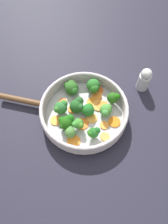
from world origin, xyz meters
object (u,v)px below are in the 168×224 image
object	(u,v)px
carrot_slice_1	(97,96)
salt_shaker	(144,79)
carrot_slice_0	(99,105)
broccoli_floret_0	(66,122)
broccoli_floret_10	(94,86)
carrot_slice_6	(93,102)
carrot_slice_11	(72,109)
carrot_slice_13	(82,124)
broccoli_floret_3	(106,110)
carrot_slice_7	(103,106)
broccoli_floret_5	(61,107)
broccoli_floret_8	(78,105)
skillet	(84,115)
broccoli_floret_9	(78,124)
carrot_slice_12	(63,102)
carrot_slice_10	(97,91)
carrot_slice_8	(74,141)
carrot_slice_3	(56,120)
broccoli_floret_4	(71,88)
broccoli_floret_1	(70,132)
broccoli_floret_6	(88,110)
broccoli_floret_2	(113,98)
broccoli_floret_7	(94,133)
carrot_slice_5	(114,122)
carrot_slice_4	(104,126)
carrot_slice_9	(105,137)

from	to	relation	value
carrot_slice_1	salt_shaker	bearing A→B (deg)	-130.63
carrot_slice_0	broccoli_floret_0	distance (m)	0.14
carrot_slice_1	broccoli_floret_10	bearing A→B (deg)	-26.64
carrot_slice_6	carrot_slice_11	xyz separation A→B (m)	(0.05, 0.06, 0.00)
carrot_slice_13	broccoli_floret_3	xyz separation A→B (m)	(-0.05, -0.07, 0.02)
carrot_slice_7	broccoli_floret_5	xyz separation A→B (m)	(0.11, 0.10, 0.03)
carrot_slice_11	broccoli_floret_8	size ratio (longest dim) A/B	0.55
skillet	salt_shaker	bearing A→B (deg)	-117.89
broccoli_floret_9	carrot_slice_12	bearing A→B (deg)	-28.87
carrot_slice_10	broccoli_floret_8	bearing A→B (deg)	80.36
carrot_slice_8	carrot_slice_12	world-z (taller)	carrot_slice_12
skillet	carrot_slice_1	distance (m)	0.09
carrot_slice_3	broccoli_floret_4	size ratio (longest dim) A/B	0.64
carrot_slice_0	salt_shaker	bearing A→B (deg)	-119.02
broccoli_floret_1	broccoli_floret_6	distance (m)	0.10
carrot_slice_12	salt_shaker	world-z (taller)	salt_shaker
carrot_slice_6	broccoli_floret_2	distance (m)	0.07
carrot_slice_6	broccoli_floret_6	xyz separation A→B (m)	(-0.01, 0.05, 0.02)
carrot_slice_1	broccoli_floret_10	distance (m)	0.04
carrot_slice_11	broccoli_floret_9	bearing A→B (deg)	140.11
carrot_slice_3	broccoli_floret_5	world-z (taller)	broccoli_floret_5
carrot_slice_6	broccoli_floret_7	xyz separation A→B (m)	(-0.07, 0.11, 0.03)
carrot_slice_7	broccoli_floret_3	xyz separation A→B (m)	(-0.02, 0.02, 0.02)
carrot_slice_11	carrot_slice_7	bearing A→B (deg)	-139.40
carrot_slice_0	broccoli_floret_5	bearing A→B (deg)	43.49
skillet	carrot_slice_13	distance (m)	0.04
broccoli_floret_2	carrot_slice_8	bearing A→B (deg)	79.92
broccoli_floret_2	broccoli_floret_3	bearing A→B (deg)	91.19
carrot_slice_1	carrot_slice_5	distance (m)	0.11
carrot_slice_3	broccoli_floret_9	world-z (taller)	broccoli_floret_9
broccoli_floret_4	broccoli_floret_1	bearing A→B (deg)	123.11
carrot_slice_5	carrot_slice_6	world-z (taller)	same
broccoli_floret_10	carrot_slice_0	bearing A→B (deg)	138.86
carrot_slice_4	broccoli_floret_6	xyz separation A→B (m)	(0.07, -0.01, 0.02)
carrot_slice_8	broccoli_floret_4	world-z (taller)	broccoli_floret_4
broccoli_floret_0	broccoli_floret_8	world-z (taller)	broccoli_floret_0
carrot_slice_13	broccoli_floret_10	xyz separation A→B (m)	(0.04, -0.13, 0.03)
carrot_slice_0	carrot_slice_9	bearing A→B (deg)	130.58
carrot_slice_5	broccoli_floret_3	bearing A→B (deg)	-15.20
broccoli_floret_7	broccoli_floret_8	xyz separation A→B (m)	(0.10, -0.06, -0.00)
carrot_slice_11	broccoli_floret_2	bearing A→B (deg)	-136.00
broccoli_floret_1	skillet	bearing A→B (deg)	-85.68
carrot_slice_12	salt_shaker	distance (m)	0.30
broccoli_floret_2	broccoli_floret_8	world-z (taller)	broccoli_floret_2
carrot_slice_6	broccoli_floret_0	distance (m)	0.13
carrot_slice_12	broccoli_floret_7	world-z (taller)	broccoli_floret_7
carrot_slice_11	broccoli_floret_5	xyz separation A→B (m)	(0.03, 0.03, 0.03)
carrot_slice_1	carrot_slice_9	xyz separation A→B (m)	(-0.10, 0.12, -0.00)
broccoli_floret_0	broccoli_floret_6	world-z (taller)	broccoli_floret_0
carrot_slice_7	carrot_slice_11	distance (m)	0.11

